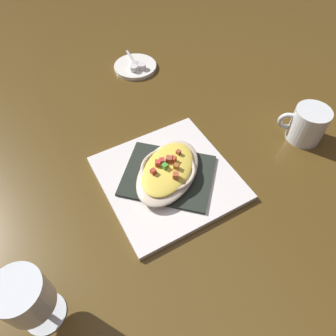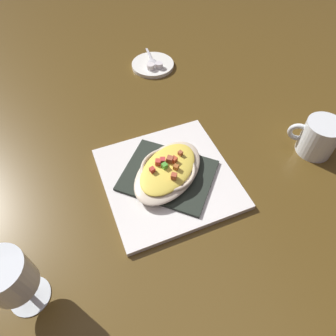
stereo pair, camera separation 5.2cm
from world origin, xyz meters
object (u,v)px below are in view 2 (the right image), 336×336
at_px(spoon, 152,61).
at_px(creamer_cup_0, 151,67).
at_px(stemmed_glass, 9,278).
at_px(gratin_dish, 168,170).
at_px(coffee_mug, 318,139).
at_px(square_plate, 168,178).
at_px(creamer_saucer, 153,65).
at_px(creamer_cup_1, 159,65).

xyz_separation_m(spoon, creamer_cup_0, (-0.02, -0.03, 0.00)).
relative_size(stemmed_glass, spoon, 1.40).
relative_size(gratin_dish, coffee_mug, 2.27).
bearing_deg(coffee_mug, square_plate, 172.25).
relative_size(gratin_dish, creamer_saucer, 1.73).
bearing_deg(stemmed_glass, creamer_saucer, 52.35).
height_order(coffee_mug, creamer_saucer, coffee_mug).
bearing_deg(stemmed_glass, creamer_cup_0, 52.09).
relative_size(coffee_mug, creamer_cup_0, 4.24).
bearing_deg(spoon, creamer_cup_0, -117.72).
height_order(gratin_dish, creamer_saucer, gratin_dish).
bearing_deg(creamer_cup_1, stemmed_glass, -129.68).
bearing_deg(gratin_dish, stemmed_glass, -155.67).
bearing_deg(creamer_cup_0, coffee_mug, -60.59).
bearing_deg(gratin_dish, spoon, 74.23).
relative_size(gratin_dish, spoon, 2.30).
bearing_deg(creamer_saucer, creamer_cup_0, -121.63).
bearing_deg(creamer_cup_1, spoon, 106.04).
height_order(square_plate, coffee_mug, coffee_mug).
height_order(coffee_mug, spoon, coffee_mug).
distance_m(coffee_mug, creamer_cup_0, 0.53).
bearing_deg(creamer_cup_0, square_plate, -104.78).
bearing_deg(gratin_dish, creamer_cup_1, 71.74).
bearing_deg(coffee_mug, creamer_cup_0, 119.41).
xyz_separation_m(creamer_saucer, creamer_cup_1, (0.01, -0.03, 0.01)).
height_order(gratin_dish, spoon, gratin_dish).
distance_m(gratin_dish, creamer_cup_1, 0.43).
bearing_deg(coffee_mug, gratin_dish, 172.25).
height_order(spoon, creamer_cup_1, creamer_cup_1).
height_order(square_plate, stemmed_glass, stemmed_glass).
relative_size(square_plate, stemmed_glass, 2.02).
height_order(gratin_dish, creamer_cup_1, gratin_dish).
bearing_deg(creamer_cup_0, creamer_cup_1, -5.84).
bearing_deg(gratin_dish, creamer_saucer, 74.11).
bearing_deg(creamer_cup_0, stemmed_glass, -127.91).
height_order(creamer_saucer, spoon, spoon).
bearing_deg(spoon, stemmed_glass, -127.43).
bearing_deg(square_plate, gratin_dish, 89.30).
xyz_separation_m(square_plate, creamer_cup_1, (0.13, 0.41, 0.01)).
height_order(square_plate, creamer_cup_0, creamer_cup_0).
bearing_deg(spoon, square_plate, -105.77).
height_order(creamer_saucer, creamer_cup_0, creamer_cup_0).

